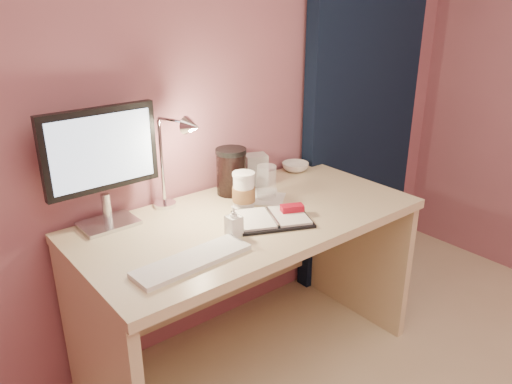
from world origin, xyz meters
TOP-DOWN VIEW (x-y plane):
  - room at (0.95, 1.69)m, footprint 3.50×3.50m
  - desk at (0.00, 1.45)m, footprint 1.40×0.70m
  - monitor at (-0.48, 1.65)m, footprint 0.44×0.16m
  - keyboard at (-0.38, 1.20)m, footprint 0.42×0.14m
  - planner at (0.05, 1.28)m, footprint 0.35×0.32m
  - paper_a at (0.17, 1.47)m, footprint 0.22×0.22m
  - paper_c at (0.18, 1.53)m, footprint 0.21×0.21m
  - coffee_cup at (0.03, 1.46)m, footprint 0.10×0.10m
  - clear_cup at (0.17, 1.48)m, footprint 0.09×0.09m
  - bowl at (0.52, 1.66)m, footprint 0.16×0.16m
  - lotion_bottle at (-0.15, 1.28)m, footprint 0.05×0.05m
  - dark_jar at (0.09, 1.62)m, footprint 0.13×0.13m
  - product_box at (0.23, 1.63)m, footprint 0.12×0.11m
  - desk_lamp at (-0.25, 1.59)m, footprint 0.15×0.25m

SIDE VIEW (x-z plane):
  - desk at x=0.00m, z-range 0.14..0.87m
  - paper_c at x=0.18m, z-range 0.73..0.73m
  - paper_a at x=0.17m, z-range 0.73..0.73m
  - keyboard at x=-0.38m, z-range 0.73..0.75m
  - planner at x=0.05m, z-range 0.72..0.76m
  - bowl at x=0.52m, z-range 0.73..0.77m
  - lotion_bottle at x=-0.15m, z-range 0.73..0.85m
  - coffee_cup at x=0.03m, z-range 0.73..0.88m
  - clear_cup at x=0.17m, z-range 0.73..0.88m
  - product_box at x=0.23m, z-range 0.73..0.88m
  - dark_jar at x=0.09m, z-range 0.73..0.92m
  - desk_lamp at x=-0.25m, z-range 0.78..1.19m
  - monitor at x=-0.48m, z-range 0.78..1.24m
  - room at x=0.95m, z-range -0.61..2.89m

